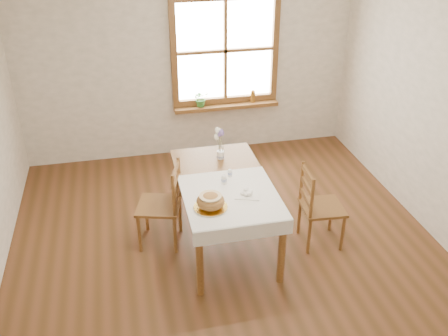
{
  "coord_description": "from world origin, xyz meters",
  "views": [
    {
      "loc": [
        -0.94,
        -3.93,
        3.32
      ],
      "look_at": [
        0.0,
        0.3,
        0.9
      ],
      "focal_mm": 40.0,
      "sensor_mm": 36.0,
      "label": 1
    }
  ],
  "objects_px": {
    "chair_right": "(323,206)",
    "chair_left": "(159,204)",
    "flower_vase": "(221,155)",
    "bread_plate": "(211,207)",
    "dining_table": "(224,188)"
  },
  "relations": [
    {
      "from": "chair_left",
      "to": "flower_vase",
      "type": "xyz_separation_m",
      "value": [
        0.73,
        0.32,
        0.33
      ]
    },
    {
      "from": "chair_right",
      "to": "flower_vase",
      "type": "bearing_deg",
      "value": 57.28
    },
    {
      "from": "chair_right",
      "to": "flower_vase",
      "type": "relative_size",
      "value": 9.99
    },
    {
      "from": "chair_right",
      "to": "bread_plate",
      "type": "bearing_deg",
      "value": 104.99
    },
    {
      "from": "chair_left",
      "to": "chair_right",
      "type": "distance_m",
      "value": 1.7
    },
    {
      "from": "chair_right",
      "to": "bread_plate",
      "type": "relative_size",
      "value": 2.94
    },
    {
      "from": "chair_left",
      "to": "bread_plate",
      "type": "relative_size",
      "value": 3.06
    },
    {
      "from": "dining_table",
      "to": "flower_vase",
      "type": "relative_size",
      "value": 17.85
    },
    {
      "from": "dining_table",
      "to": "chair_right",
      "type": "relative_size",
      "value": 1.79
    },
    {
      "from": "flower_vase",
      "to": "bread_plate",
      "type": "bearing_deg",
      "value": -107.61
    },
    {
      "from": "dining_table",
      "to": "bread_plate",
      "type": "xyz_separation_m",
      "value": [
        -0.23,
        -0.47,
        0.1
      ]
    },
    {
      "from": "chair_right",
      "to": "bread_plate",
      "type": "height_order",
      "value": "chair_right"
    },
    {
      "from": "chair_left",
      "to": "chair_right",
      "type": "relative_size",
      "value": 1.04
    },
    {
      "from": "chair_left",
      "to": "bread_plate",
      "type": "distance_m",
      "value": 0.81
    },
    {
      "from": "chair_right",
      "to": "chair_left",
      "type": "bearing_deg",
      "value": 81.14
    }
  ]
}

